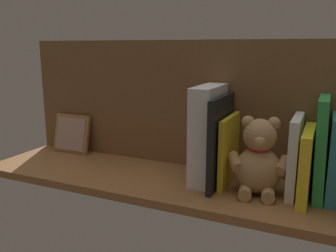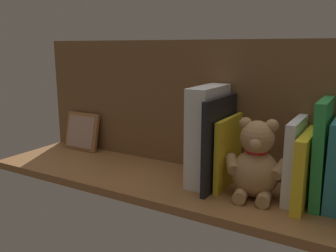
{
  "view_description": "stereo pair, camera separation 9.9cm",
  "coord_description": "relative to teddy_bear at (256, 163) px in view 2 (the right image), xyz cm",
  "views": [
    {
      "loc": [
        -40.01,
        87.72,
        36.76
      ],
      "look_at": [
        0.0,
        0.0,
        15.2
      ],
      "focal_mm": 38.27,
      "sensor_mm": 36.0,
      "label": 1
    },
    {
      "loc": [
        -48.76,
        83.18,
        36.76
      ],
      "look_at": [
        0.0,
        0.0,
        15.2
      ],
      "focal_mm": 38.27,
      "sensor_mm": 36.0,
      "label": 2
    }
  ],
  "objects": [
    {
      "name": "ground_plane",
      "position": [
        25.1,
        0.17,
        -9.85
      ],
      "size": [
        112.68,
        31.04,
        2.2
      ],
      "primitive_type": "cube",
      "color": "brown"
    },
    {
      "name": "book_6",
      "position": [
        8.58,
        -3.51,
        0.57
      ],
      "size": [
        1.36,
        16.88,
        18.62
      ],
      "primitive_type": "cube",
      "color": "yellow",
      "rests_on": "ground_plane"
    },
    {
      "name": "picture_frame_leaning",
      "position": [
        66.9,
        -9.43,
        -2.13
      ],
      "size": [
        14.13,
        4.4,
        13.51
      ],
      "color": "#9E6B3D",
      "rests_on": "ground_plane"
    },
    {
      "name": "book_5",
      "position": [
        -8.23,
        -3.94,
        1.15
      ],
      "size": [
        2.2,
        16.02,
        19.78
      ],
      "primitive_type": "cube",
      "color": "silver",
      "rests_on": "ground_plane"
    },
    {
      "name": "shelf_back_panel",
      "position": [
        25.1,
        -13.1,
        10.56
      ],
      "size": [
        112.68,
        1.5,
        38.61
      ],
      "primitive_type": "cube",
      "color": "brown",
      "rests_on": "ground_plane"
    },
    {
      "name": "teddy_bear",
      "position": [
        0.0,
        0.0,
        0.0
      ],
      "size": [
        15.94,
        13.9,
        19.87
      ],
      "rotation": [
        0.0,
        0.0,
        0.15
      ],
      "color": "tan",
      "rests_on": "ground_plane"
    },
    {
      "name": "book_4",
      "position": [
        -11.15,
        -2.29,
        -0.15
      ],
      "size": [
        2.47,
        19.32,
        17.19
      ],
      "primitive_type": "cube",
      "color": "yellow",
      "rests_on": "ground_plane"
    },
    {
      "name": "book_3",
      "position": [
        -14.17,
        -4.18,
        3.71
      ],
      "size": [
        3.04,
        15.54,
        24.97
      ],
      "primitive_type": "cube",
      "rotation": [
        0.0,
        0.03,
        0.0
      ],
      "color": "green",
      "rests_on": "ground_plane"
    },
    {
      "name": "dictionary_thick_white",
      "position": [
        14.57,
        -3.25,
        4.5
      ],
      "size": [
        5.73,
        17.2,
        26.49
      ],
      "primitive_type": "cube",
      "color": "white",
      "rests_on": "ground_plane"
    },
    {
      "name": "book_7",
      "position": [
        10.48,
        -1.71,
        3.3
      ],
      "size": [
        1.28,
        20.48,
        24.09
      ],
      "primitive_type": "cube",
      "color": "black",
      "rests_on": "ground_plane"
    }
  ]
}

